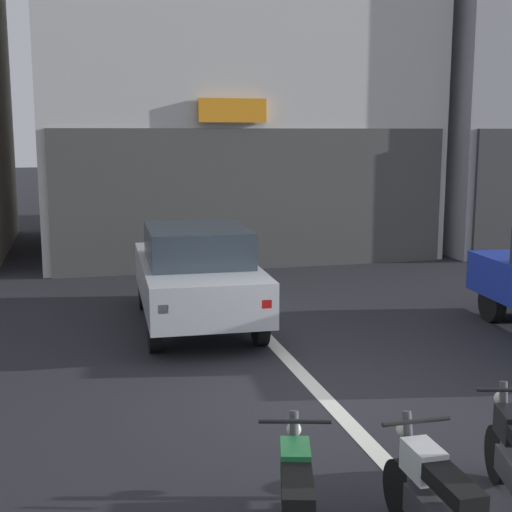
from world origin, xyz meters
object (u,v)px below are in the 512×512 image
object	(u,v)px
car_silver_crossing_near	(196,272)
motorcycle_green_row_leftmost	(296,505)
motorcycle_white_row_left_mid	(434,504)
car_white_down_street	(249,209)

from	to	relation	value
car_silver_crossing_near	motorcycle_green_row_leftmost	distance (m)	6.64
motorcycle_white_row_left_mid	car_silver_crossing_near	bearing A→B (deg)	94.83
car_silver_crossing_near	car_white_down_street	bearing A→B (deg)	71.26
car_white_down_street	car_silver_crossing_near	bearing A→B (deg)	-108.74
motorcycle_white_row_left_mid	motorcycle_green_row_leftmost	bearing A→B (deg)	166.30
car_silver_crossing_near	motorcycle_white_row_left_mid	size ratio (longest dim) A/B	2.49
car_white_down_street	motorcycle_white_row_left_mid	distance (m)	16.20
motorcycle_green_row_leftmost	motorcycle_white_row_left_mid	distance (m)	1.01
car_silver_crossing_near	motorcycle_green_row_leftmost	xyz separation A→B (m)	(-0.40, -6.61, -0.43)
car_white_down_street	motorcycle_white_row_left_mid	xyz separation A→B (m)	(-2.52, -16.00, -0.43)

